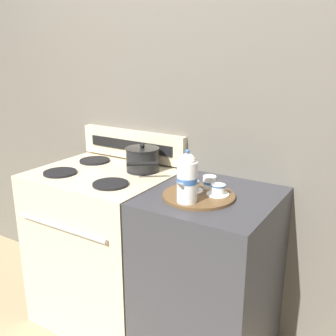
% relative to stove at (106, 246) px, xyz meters
% --- Properties ---
extents(ground_plane, '(6.00, 6.00, 0.00)m').
position_rel_stove_xyz_m(ground_plane, '(0.30, 0.00, -0.47)').
color(ground_plane, tan).
extents(wall_back, '(6.00, 0.05, 2.20)m').
position_rel_stove_xyz_m(wall_back, '(0.30, 0.34, 0.63)').
color(wall_back, '#666056').
rests_on(wall_back, ground).
extents(stove, '(0.75, 0.66, 0.94)m').
position_rel_stove_xyz_m(stove, '(0.00, 0.00, 0.00)').
color(stove, beige).
rests_on(stove, ground).
extents(control_panel, '(0.74, 0.05, 0.17)m').
position_rel_stove_xyz_m(control_panel, '(0.00, 0.29, 0.56)').
color(control_panel, beige).
rests_on(control_panel, stove).
extents(side_counter, '(0.60, 0.63, 0.93)m').
position_rel_stove_xyz_m(side_counter, '(0.68, 0.00, -0.00)').
color(side_counter, '#38383D').
rests_on(side_counter, ground).
extents(saucepan, '(0.27, 0.29, 0.15)m').
position_rel_stove_xyz_m(saucepan, '(0.18, 0.14, 0.54)').
color(saucepan, black).
rests_on(saucepan, stove).
extents(serving_tray, '(0.34, 0.34, 0.01)m').
position_rel_stove_xyz_m(serving_tray, '(0.64, -0.05, 0.47)').
color(serving_tray, brown).
rests_on(serving_tray, side_counter).
extents(teapot, '(0.09, 0.15, 0.24)m').
position_rel_stove_xyz_m(teapot, '(0.64, -0.16, 0.59)').
color(teapot, white).
rests_on(teapot, serving_tray).
extents(teacup_left, '(0.11, 0.11, 0.05)m').
position_rel_stove_xyz_m(teacup_left, '(0.59, -0.03, 0.50)').
color(teacup_left, white).
rests_on(teacup_left, serving_tray).
extents(teacup_right, '(0.11, 0.11, 0.05)m').
position_rel_stove_xyz_m(teacup_right, '(0.72, -0.01, 0.50)').
color(teacup_right, white).
rests_on(teacup_right, serving_tray).
extents(creamer_jug, '(0.07, 0.07, 0.06)m').
position_rel_stove_xyz_m(creamer_jug, '(0.64, 0.05, 0.51)').
color(creamer_jug, white).
rests_on(creamer_jug, serving_tray).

